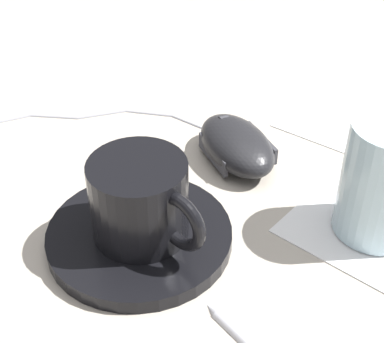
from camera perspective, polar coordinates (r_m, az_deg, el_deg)
The scene contains 7 objects.
ground_plane at distance 0.56m, azimuth 6.04°, elevation -1.51°, with size 3.00×3.00×0.00m, color #B2A899.
saucer at distance 0.49m, azimuth -5.10°, elevation -6.25°, with size 0.15×0.15×0.01m, color black.
coffee_cup at distance 0.47m, azimuth -4.95°, elevation -2.82°, with size 0.11×0.08×0.07m.
computer_mouse at distance 0.58m, azimuth 4.34°, elevation 2.59°, with size 0.12×0.10×0.04m.
mouse_cable at distance 0.66m, azimuth -11.14°, elevation 5.02°, with size 0.23×0.20×0.00m.
napkin_under_glass at distance 0.53m, azimuth 17.45°, elevation -4.97°, with size 0.13×0.13×0.00m, color white.
napkin_spare at distance 0.67m, azimuth 14.16°, elevation 4.88°, with size 0.11×0.11×0.00m, color white.
Camera 1 is at (-0.24, 0.36, 0.34)m, focal length 55.00 mm.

